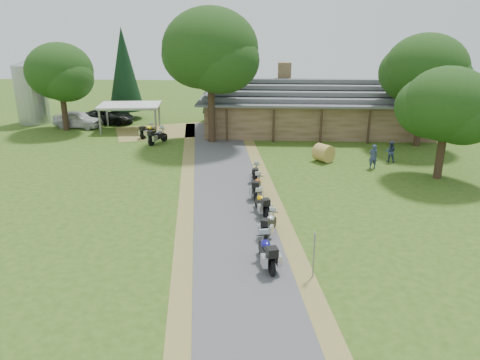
# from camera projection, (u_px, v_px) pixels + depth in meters

# --- Properties ---
(ground) EXTENTS (120.00, 120.00, 0.00)m
(ground) POSITION_uv_depth(u_px,v_px,m) (237.00, 248.00, 21.89)
(ground) COLOR #304D15
(ground) RESTS_ON ground
(driveway) EXTENTS (51.95, 51.95, 0.00)m
(driveway) POSITION_uv_depth(u_px,v_px,m) (232.00, 213.00, 25.68)
(driveway) COLOR #4D4D50
(driveway) RESTS_ON ground
(lodge) EXTENTS (21.40, 9.40, 4.90)m
(lodge) POSITION_uv_depth(u_px,v_px,m) (316.00, 105.00, 43.39)
(lodge) COLOR brown
(lodge) RESTS_ON ground
(silo) EXTENTS (3.38, 3.38, 6.22)m
(silo) POSITION_uv_depth(u_px,v_px,m) (31.00, 92.00, 46.52)
(silo) COLOR gray
(silo) RESTS_ON ground
(carport) EXTENTS (5.99, 4.34, 2.43)m
(carport) POSITION_uv_depth(u_px,v_px,m) (131.00, 117.00, 44.24)
(carport) COLOR silver
(carport) RESTS_ON ground
(car_white_sedan) EXTENTS (3.71, 6.48, 2.03)m
(car_white_sedan) POSITION_uv_depth(u_px,v_px,m) (77.00, 117.00, 45.17)
(car_white_sedan) COLOR silver
(car_white_sedan) RESTS_ON ground
(car_dark_suv) EXTENTS (2.95, 5.86, 2.16)m
(car_dark_suv) POSITION_uv_depth(u_px,v_px,m) (108.00, 113.00, 46.90)
(car_dark_suv) COLOR black
(car_dark_suv) RESTS_ON ground
(motorcycle_row_a) EXTENTS (1.20, 2.21, 1.44)m
(motorcycle_row_a) POSITION_uv_depth(u_px,v_px,m) (267.00, 251.00, 20.10)
(motorcycle_row_a) COLOR navy
(motorcycle_row_a) RESTS_ON ground
(motorcycle_row_b) EXTENTS (1.09, 1.86, 1.21)m
(motorcycle_row_b) POSITION_uv_depth(u_px,v_px,m) (270.00, 223.00, 23.09)
(motorcycle_row_b) COLOR #B4B7BC
(motorcycle_row_b) RESTS_ON ground
(motorcycle_row_c) EXTENTS (1.17, 1.98, 1.29)m
(motorcycle_row_c) POSITION_uv_depth(u_px,v_px,m) (261.00, 203.00, 25.47)
(motorcycle_row_c) COLOR #E4A000
(motorcycle_row_c) RESTS_ON ground
(motorcycle_row_d) EXTENTS (0.81, 1.99, 1.33)m
(motorcycle_row_d) POSITION_uv_depth(u_px,v_px,m) (257.00, 185.00, 27.98)
(motorcycle_row_d) COLOR #B64C10
(motorcycle_row_d) RESTS_ON ground
(motorcycle_row_e) EXTENTS (0.66, 1.69, 1.13)m
(motorcycle_row_e) POSITION_uv_depth(u_px,v_px,m) (256.00, 172.00, 30.67)
(motorcycle_row_e) COLOR black
(motorcycle_row_e) RESTS_ON ground
(motorcycle_carport_a) EXTENTS (1.32, 1.95, 1.27)m
(motorcycle_carport_a) POSITION_uv_depth(u_px,v_px,m) (148.00, 130.00, 41.65)
(motorcycle_carport_a) COLOR #F2E101
(motorcycle_carport_a) RESTS_ON ground
(motorcycle_carport_b) EXTENTS (1.58, 2.14, 1.42)m
(motorcycle_carport_b) POSITION_uv_depth(u_px,v_px,m) (158.00, 135.00, 39.55)
(motorcycle_carport_b) COLOR gray
(motorcycle_carport_b) RESTS_ON ground
(person_a) EXTENTS (0.65, 0.52, 2.06)m
(person_a) POSITION_uv_depth(u_px,v_px,m) (373.00, 154.00, 32.95)
(person_a) COLOR navy
(person_a) RESTS_ON ground
(person_b) EXTENTS (0.60, 0.49, 1.87)m
(person_b) POSITION_uv_depth(u_px,v_px,m) (391.00, 150.00, 34.44)
(person_b) COLOR navy
(person_b) RESTS_ON ground
(hay_bale) EXTENTS (1.76, 1.75, 1.30)m
(hay_bale) POSITION_uv_depth(u_px,v_px,m) (324.00, 153.00, 34.67)
(hay_bale) COLOR olive
(hay_bale) RESTS_ON ground
(sign_post) EXTENTS (0.37, 0.06, 2.06)m
(sign_post) POSITION_uv_depth(u_px,v_px,m) (314.00, 255.00, 19.08)
(sign_post) COLOR gray
(sign_post) RESTS_ON ground
(oak_lodge_left) EXTENTS (7.79, 7.79, 12.53)m
(oak_lodge_left) POSITION_uv_depth(u_px,v_px,m) (211.00, 68.00, 38.22)
(oak_lodge_left) COLOR black
(oak_lodge_left) RESTS_ON ground
(oak_lodge_right) EXTENTS (6.57, 6.57, 10.14)m
(oak_lodge_right) POSITION_uv_depth(u_px,v_px,m) (424.00, 84.00, 37.53)
(oak_lodge_right) COLOR black
(oak_lodge_right) RESTS_ON ground
(oak_driveway) EXTENTS (5.61, 5.61, 8.02)m
(oak_driveway) POSITION_uv_depth(u_px,v_px,m) (446.00, 119.00, 30.00)
(oak_driveway) COLOR black
(oak_driveway) RESTS_ON ground
(oak_silo) EXTENTS (6.07, 6.07, 8.86)m
(oak_silo) POSITION_uv_depth(u_px,v_px,m) (61.00, 83.00, 43.09)
(oak_silo) COLOR black
(oak_silo) RESTS_ON ground
(cedar_near) EXTENTS (3.51, 3.51, 10.97)m
(cedar_near) POSITION_uv_depth(u_px,v_px,m) (219.00, 67.00, 46.33)
(cedar_near) COLOR black
(cedar_near) RESTS_ON ground
(cedar_far) EXTENTS (3.61, 3.61, 9.30)m
(cedar_far) POSITION_uv_depth(u_px,v_px,m) (124.00, 74.00, 47.99)
(cedar_far) COLOR black
(cedar_far) RESTS_ON ground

